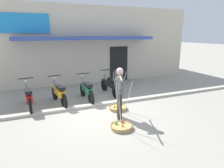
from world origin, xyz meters
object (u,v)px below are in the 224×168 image
Objects in this scene: motorcycle_second_in_row at (59,93)px; fruit_vendor at (120,90)px; fruit_basket_right_side at (121,126)px; motorcycle_end_of_row at (110,85)px; motorcycle_third_in_row at (87,90)px; fruit_basket_left_side at (118,108)px; motorcycle_nearest_shop at (28,97)px.

fruit_vendor is at bearing -51.45° from motorcycle_second_in_row.
fruit_basket_right_side is at bearing -63.09° from motorcycle_second_in_row.
fruit_basket_right_side is at bearing -105.83° from motorcycle_end_of_row.
motorcycle_end_of_row is at bearing 10.55° from motorcycle_second_in_row.
fruit_vendor is 2.73m from motorcycle_second_in_row.
motorcycle_third_in_row is 1.28m from motorcycle_end_of_row.
fruit_vendor is 0.93× the size of motorcycle_end_of_row.
fruit_basket_left_side reaches higher than motorcycle_end_of_row.
motorcycle_third_in_row is at bearing 2.59° from motorcycle_nearest_shop.
fruit_basket_left_side is 1.00× the size of fruit_basket_right_side.
fruit_basket_left_side is 1.48m from fruit_basket_right_side.
fruit_basket_right_side is 3.37m from motorcycle_end_of_row.
fruit_vendor is at bearing 70.07° from fruit_basket_right_side.
fruit_vendor is 3.46m from motorcycle_nearest_shop.
motorcycle_third_in_row is (1.12, 0.01, 0.00)m from motorcycle_second_in_row.
fruit_vendor reaches higher than motorcycle_third_in_row.
motorcycle_second_in_row is (1.11, 0.09, 0.00)m from motorcycle_nearest_shop.
fruit_vendor is 2.66m from motorcycle_end_of_row.
fruit_basket_left_side is 0.80× the size of motorcycle_nearest_shop.
motorcycle_nearest_shop is 1.00× the size of motorcycle_third_in_row.
motorcycle_nearest_shop is (-2.52, 2.70, 0.38)m from fruit_basket_right_side.
fruit_basket_right_side is at bearing -46.91° from motorcycle_nearest_shop.
motorcycle_end_of_row is at bearing 19.38° from motorcycle_third_in_row.
motorcycle_third_in_row is at bearing 0.43° from motorcycle_second_in_row.
fruit_basket_right_side reaches higher than motorcycle_second_in_row.
fruit_vendor is 1.17m from fruit_basket_right_side.
fruit_basket_right_side is 0.80× the size of motorcycle_end_of_row.
fruit_vendor reaches higher than motorcycle_second_in_row.
motorcycle_nearest_shop and motorcycle_third_in_row have the same top height.
fruit_vendor is at bearing -109.74° from fruit_basket_left_side.
fruit_basket_left_side is at bearing -35.96° from motorcycle_second_in_row.
motorcycle_end_of_row is at bearing 8.70° from motorcycle_nearest_shop.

